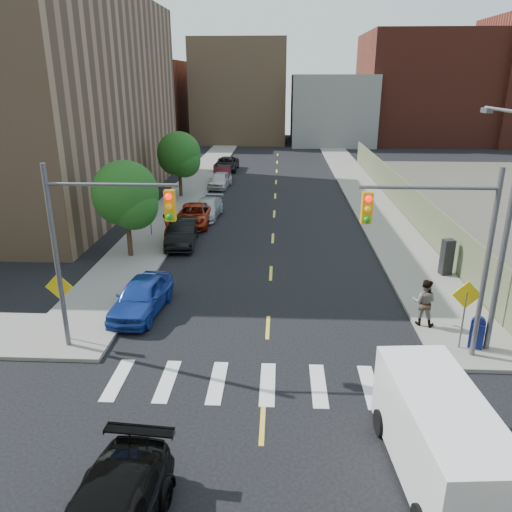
# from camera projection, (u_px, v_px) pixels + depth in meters

# --- Properties ---
(ground) EXTENTS (160.00, 160.00, 0.00)m
(ground) POSITION_uv_depth(u_px,v_px,m) (260.00, 473.00, 12.96)
(ground) COLOR black
(ground) RESTS_ON ground
(sidewalk_nw) EXTENTS (3.50, 73.00, 0.15)m
(sidewalk_nw) POSITION_uv_depth(u_px,v_px,m) (203.00, 174.00, 52.28)
(sidewalk_nw) COLOR gray
(sidewalk_nw) RESTS_ON ground
(sidewalk_ne) EXTENTS (3.50, 73.00, 0.15)m
(sidewalk_ne) POSITION_uv_depth(u_px,v_px,m) (351.00, 175.00, 51.57)
(sidewalk_ne) COLOR gray
(sidewalk_ne) RESTS_ON ground
(fence_north) EXTENTS (0.12, 44.00, 2.50)m
(fence_north) POSITION_uv_depth(u_px,v_px,m) (399.00, 193.00, 38.40)
(fence_north) COLOR #626446
(fence_north) RESTS_ON ground
(bg_bldg_west) EXTENTS (14.00, 18.00, 12.00)m
(bg_bldg_west) POSITION_uv_depth(u_px,v_px,m) (138.00, 102.00, 77.71)
(bg_bldg_west) COLOR #592319
(bg_bldg_west) RESTS_ON ground
(bg_bldg_midwest) EXTENTS (14.00, 16.00, 15.00)m
(bg_bldg_midwest) POSITION_uv_depth(u_px,v_px,m) (241.00, 91.00, 78.34)
(bg_bldg_midwest) COLOR #8C6B4C
(bg_bldg_midwest) RESTS_ON ground
(bg_bldg_center) EXTENTS (12.00, 16.00, 10.00)m
(bg_bldg_center) POSITION_uv_depth(u_px,v_px,m) (331.00, 109.00, 76.67)
(bg_bldg_center) COLOR gray
(bg_bldg_center) RESTS_ON ground
(bg_bldg_east) EXTENTS (18.00, 18.00, 16.00)m
(bg_bldg_east) POSITION_uv_depth(u_px,v_px,m) (422.00, 88.00, 76.88)
(bg_bldg_east) COLOR #592319
(bg_bldg_east) RESTS_ON ground
(signal_nw) EXTENTS (4.59, 0.30, 7.00)m
(signal_nw) POSITION_uv_depth(u_px,v_px,m) (96.00, 235.00, 17.34)
(signal_nw) COLOR #59595E
(signal_nw) RESTS_ON ground
(signal_ne) EXTENTS (4.59, 0.30, 7.00)m
(signal_ne) POSITION_uv_depth(u_px,v_px,m) (445.00, 240.00, 16.78)
(signal_ne) COLOR #59595E
(signal_ne) RESTS_ON ground
(streetlight_ne) EXTENTS (0.25, 3.70, 9.00)m
(streetlight_ne) POSITION_uv_depth(u_px,v_px,m) (504.00, 214.00, 17.29)
(streetlight_ne) COLOR #59595E
(streetlight_ne) RESTS_ON ground
(warn_sign_nw) EXTENTS (1.06, 0.06, 2.83)m
(warn_sign_nw) POSITION_uv_depth(u_px,v_px,m) (60.00, 294.00, 18.75)
(warn_sign_nw) COLOR #59595E
(warn_sign_nw) RESTS_ON ground
(warn_sign_ne) EXTENTS (1.06, 0.06, 2.83)m
(warn_sign_ne) POSITION_uv_depth(u_px,v_px,m) (466.00, 303.00, 18.06)
(warn_sign_ne) COLOR #59595E
(warn_sign_ne) RESTS_ON ground
(warn_sign_midwest) EXTENTS (1.06, 0.06, 2.83)m
(warn_sign_midwest) POSITION_uv_depth(u_px,v_px,m) (150.00, 206.00, 31.43)
(warn_sign_midwest) COLOR #59595E
(warn_sign_midwest) RESTS_ON ground
(tree_west_near) EXTENTS (3.66, 3.64, 5.52)m
(tree_west_near) POSITION_uv_depth(u_px,v_px,m) (126.00, 198.00, 27.22)
(tree_west_near) COLOR #332114
(tree_west_near) RESTS_ON ground
(tree_west_far) EXTENTS (3.66, 3.64, 5.52)m
(tree_west_far) POSITION_uv_depth(u_px,v_px,m) (179.00, 156.00, 41.32)
(tree_west_far) COLOR #332114
(tree_west_far) RESTS_ON ground
(parked_car_blue) EXTENTS (2.23, 4.65, 1.53)m
(parked_car_blue) POSITION_uv_depth(u_px,v_px,m) (141.00, 296.00, 21.52)
(parked_car_blue) COLOR #1C3B9B
(parked_car_blue) RESTS_ON ground
(parked_car_black) EXTENTS (2.01, 4.83, 1.55)m
(parked_car_black) POSITION_uv_depth(u_px,v_px,m) (182.00, 232.00, 30.32)
(parked_car_black) COLOR black
(parked_car_black) RESTS_ON ground
(parked_car_red) EXTENTS (2.40, 5.07, 1.40)m
(parked_car_red) POSITION_uv_depth(u_px,v_px,m) (194.00, 215.00, 34.43)
(parked_car_red) COLOR #9D250F
(parked_car_red) RESTS_ON ground
(parked_car_silver) EXTENTS (2.25, 4.76, 1.34)m
(parked_car_silver) POSITION_uv_depth(u_px,v_px,m) (207.00, 208.00, 36.26)
(parked_car_silver) COLOR #ABADB3
(parked_car_silver) RESTS_ON ground
(parked_car_white) EXTENTS (2.13, 4.40, 1.45)m
(parked_car_white) POSITION_uv_depth(u_px,v_px,m) (220.00, 180.00, 45.96)
(parked_car_white) COLOR silver
(parked_car_white) RESTS_ON ground
(parked_car_maroon) EXTENTS (1.73, 4.51, 1.47)m
(parked_car_maroon) POSITION_uv_depth(u_px,v_px,m) (222.00, 175.00, 48.18)
(parked_car_maroon) COLOR #3E0C12
(parked_car_maroon) RESTS_ON ground
(parked_car_grey) EXTENTS (2.47, 5.21, 1.44)m
(parked_car_grey) POSITION_uv_depth(u_px,v_px,m) (226.00, 164.00, 54.43)
(parked_car_grey) COLOR black
(parked_car_grey) RESTS_ON ground
(cargo_van) EXTENTS (2.50, 5.31, 2.36)m
(cargo_van) POSITION_uv_depth(u_px,v_px,m) (437.00, 432.00, 12.60)
(cargo_van) COLOR white
(cargo_van) RESTS_ON ground
(mailbox) EXTENTS (0.62, 0.55, 1.25)m
(mailbox) POSITION_uv_depth(u_px,v_px,m) (477.00, 332.00, 18.52)
(mailbox) COLOR #0D144F
(mailbox) RESTS_ON sidewalk_ne
(payphone) EXTENTS (0.64, 0.56, 1.85)m
(payphone) POSITION_uv_depth(u_px,v_px,m) (447.00, 257.00, 25.31)
(payphone) COLOR black
(payphone) RESTS_ON sidewalk_ne
(pedestrian_west) EXTENTS (0.55, 0.76, 1.92)m
(pedestrian_west) POSITION_uv_depth(u_px,v_px,m) (167.00, 229.00, 29.85)
(pedestrian_west) COLOR gray
(pedestrian_west) RESTS_ON sidewalk_nw
(pedestrian_east) EXTENTS (1.15, 1.03, 1.96)m
(pedestrian_east) POSITION_uv_depth(u_px,v_px,m) (424.00, 302.00, 20.12)
(pedestrian_east) COLOR gray
(pedestrian_east) RESTS_ON sidewalk_ne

